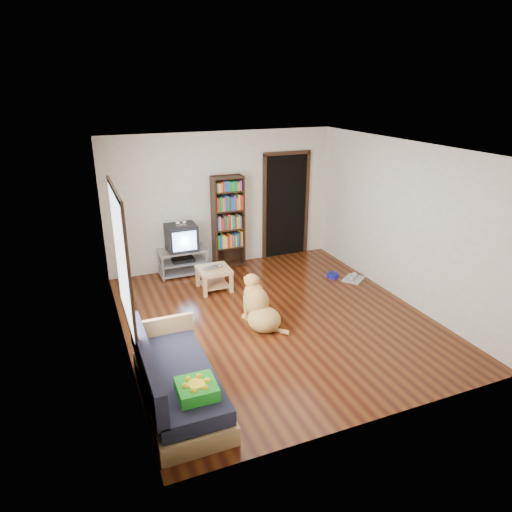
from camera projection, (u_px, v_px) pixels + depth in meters
name	position (u px, v px, depth m)	size (l,w,h in m)	color
ground	(275.00, 318.00, 7.10)	(5.00, 5.00, 0.00)	#51260D
ceiling	(278.00, 148.00, 6.17)	(5.00, 5.00, 0.00)	white
wall_back	(223.00, 200.00, 8.79)	(4.50, 4.50, 0.00)	silver
wall_front	(383.00, 315.00, 4.47)	(4.50, 4.50, 0.00)	silver
wall_left	(117.00, 260.00, 5.84)	(5.00, 5.00, 0.00)	silver
wall_right	(402.00, 222.00, 7.43)	(5.00, 5.00, 0.00)	silver
green_cushion	(197.00, 389.00, 4.68)	(0.40, 0.40, 0.13)	#22981C
laptop	(214.00, 268.00, 7.91)	(0.34, 0.22, 0.03)	silver
dog_bowl	(333.00, 275.00, 8.56)	(0.22, 0.22, 0.08)	#191698
grey_rag	(354.00, 279.00, 8.46)	(0.40, 0.32, 0.03)	#989898
window	(121.00, 259.00, 5.34)	(0.03, 1.46, 1.70)	white
doorway	(286.00, 203.00, 9.32)	(1.03, 0.05, 2.19)	black
tv_stand	(183.00, 261.00, 8.63)	(0.90, 0.45, 0.50)	#99999E
crt_tv	(181.00, 237.00, 8.48)	(0.55, 0.52, 0.58)	black
bookshelf	(228.00, 217.00, 8.78)	(0.60, 0.30, 1.80)	black
sofa	(175.00, 383.00, 5.15)	(0.80, 1.80, 0.80)	tan
coffee_table	(214.00, 275.00, 7.98)	(0.55, 0.55, 0.40)	tan
dog	(259.00, 308.00, 6.80)	(0.57, 0.90, 0.78)	#BD8A48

